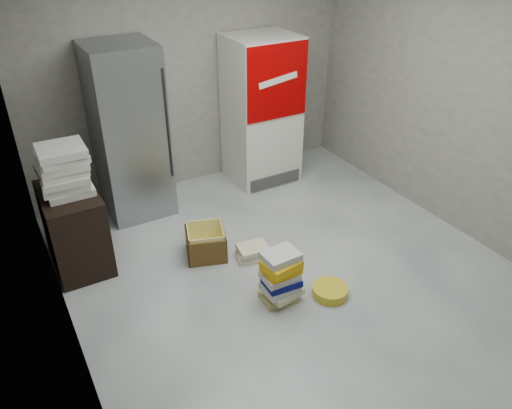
{
  "coord_description": "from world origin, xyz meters",
  "views": [
    {
      "loc": [
        -2.18,
        -2.91,
        3.04
      ],
      "look_at": [
        -0.13,
        0.7,
        0.56
      ],
      "focal_mm": 35.0,
      "sensor_mm": 36.0,
      "label": 1
    }
  ],
  "objects_px": {
    "coke_cooler": "(262,110)",
    "phonebook_stack_main": "(281,277)",
    "steel_fridge": "(129,133)",
    "cardboard_box": "(206,244)",
    "wood_shelf": "(75,229)"
  },
  "relations": [
    {
      "from": "coke_cooler",
      "to": "phonebook_stack_main",
      "type": "distance_m",
      "value": 2.5
    },
    {
      "from": "steel_fridge",
      "to": "coke_cooler",
      "type": "distance_m",
      "value": 1.65
    },
    {
      "from": "coke_cooler",
      "to": "cardboard_box",
      "type": "height_order",
      "value": "coke_cooler"
    },
    {
      "from": "cardboard_box",
      "to": "steel_fridge",
      "type": "bearing_deg",
      "value": 121.8
    },
    {
      "from": "coke_cooler",
      "to": "phonebook_stack_main",
      "type": "bearing_deg",
      "value": -115.96
    },
    {
      "from": "steel_fridge",
      "to": "cardboard_box",
      "type": "distance_m",
      "value": 1.51
    },
    {
      "from": "steel_fridge",
      "to": "phonebook_stack_main",
      "type": "bearing_deg",
      "value": -74.76
    },
    {
      "from": "wood_shelf",
      "to": "cardboard_box",
      "type": "xyz_separation_m",
      "value": [
        1.13,
        -0.5,
        -0.27
      ]
    },
    {
      "from": "coke_cooler",
      "to": "wood_shelf",
      "type": "xyz_separation_m",
      "value": [
        -2.48,
        -0.72,
        -0.5
      ]
    },
    {
      "from": "wood_shelf",
      "to": "steel_fridge",
      "type": "bearing_deg",
      "value": 41.31
    },
    {
      "from": "steel_fridge",
      "to": "coke_cooler",
      "type": "relative_size",
      "value": 1.06
    },
    {
      "from": "wood_shelf",
      "to": "phonebook_stack_main",
      "type": "relative_size",
      "value": 1.55
    },
    {
      "from": "phonebook_stack_main",
      "to": "cardboard_box",
      "type": "distance_m",
      "value": 1.0
    },
    {
      "from": "cardboard_box",
      "to": "coke_cooler",
      "type": "bearing_deg",
      "value": 60.18
    },
    {
      "from": "wood_shelf",
      "to": "phonebook_stack_main",
      "type": "height_order",
      "value": "wood_shelf"
    }
  ]
}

